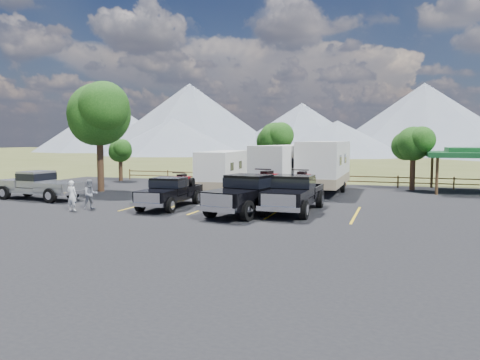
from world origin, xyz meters
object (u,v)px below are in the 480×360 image
(trailer_right, at_px, (325,166))
(person_a, at_px, (72,196))
(rig_right, at_px, (295,192))
(trailer_center, at_px, (289,168))
(rig_center, at_px, (251,192))
(person_b, at_px, (90,194))
(rig_left, at_px, (171,191))
(pickup_silver, at_px, (38,185))
(tree_big_nw, at_px, (99,114))
(pavilion, at_px, (473,154))
(trailer_left, at_px, (223,171))

(trailer_right, distance_m, person_a, 17.24)
(rig_right, xyz_separation_m, trailer_center, (-2.12, 8.14, 0.73))
(rig_center, height_order, person_b, rig_center)
(trailer_center, xyz_separation_m, person_a, (-9.11, -11.60, -0.95))
(rig_left, distance_m, pickup_silver, 9.46)
(trailer_center, bearing_deg, rig_left, -107.26)
(tree_big_nw, bearing_deg, person_a, -63.66)
(rig_right, distance_m, trailer_center, 8.44)
(tree_big_nw, distance_m, rig_left, 11.25)
(person_b, bearing_deg, rig_left, -26.75)
(pavilion, xyz_separation_m, rig_right, (-10.13, -12.97, -1.71))
(rig_center, xyz_separation_m, trailer_right, (2.20, 10.49, 0.83))
(trailer_left, distance_m, trailer_center, 4.66)
(rig_left, bearing_deg, trailer_center, 59.90)
(rig_left, xyz_separation_m, person_b, (-3.85, -1.96, -0.10))
(rig_right, height_order, person_a, rig_right)
(trailer_right, distance_m, person_b, 16.25)
(trailer_right, relative_size, person_b, 6.44)
(trailer_right, bearing_deg, person_a, -131.43)
(rig_center, height_order, trailer_right, trailer_right)
(trailer_left, height_order, person_a, trailer_left)
(rig_right, bearing_deg, person_a, -161.51)
(trailer_left, height_order, trailer_center, trailer_center)
(trailer_left, bearing_deg, person_b, -117.39)
(tree_big_nw, bearing_deg, pavilion, 17.34)
(trailer_center, xyz_separation_m, trailer_right, (2.28, 1.29, 0.13))
(rig_right, height_order, pickup_silver, rig_right)
(tree_big_nw, distance_m, rig_right, 16.82)
(rig_left, height_order, trailer_center, trailer_center)
(trailer_center, distance_m, person_a, 14.78)
(rig_center, xyz_separation_m, trailer_center, (-0.08, 9.20, 0.70))
(pavilion, relative_size, trailer_center, 0.64)
(trailer_right, bearing_deg, pavilion, 19.57)
(person_b, bearing_deg, trailer_left, 13.69)
(person_b, bearing_deg, pickup_silver, 103.33)
(rig_left, distance_m, rig_center, 4.83)
(person_b, bearing_deg, rig_right, -40.10)
(pavilion, xyz_separation_m, person_a, (-21.36, -16.43, -1.94))
(pavilion, height_order, person_a, pavilion)
(rig_right, xyz_separation_m, trailer_left, (-6.66, 7.13, 0.50))
(rig_left, height_order, person_a, rig_left)
(person_a, bearing_deg, rig_center, -162.97)
(trailer_center, bearing_deg, rig_right, -64.33)
(rig_center, relative_size, pickup_silver, 1.13)
(tree_big_nw, distance_m, rig_center, 15.35)
(tree_big_nw, distance_m, pickup_silver, 7.04)
(pavilion, height_order, person_b, pavilion)
(rig_right, bearing_deg, pavilion, 53.35)
(rig_center, distance_m, person_a, 9.50)
(rig_left, distance_m, trailer_right, 12.31)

